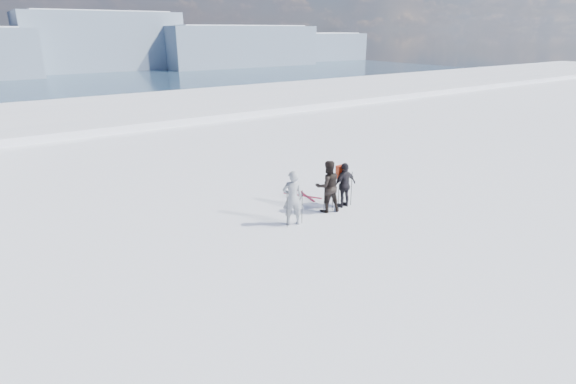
% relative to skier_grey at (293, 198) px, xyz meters
% --- Properties ---
extents(lake_basin, '(820.00, 820.00, 71.62)m').
position_rel_skier_grey_xyz_m(lake_basin, '(1.63, 26.57, -7.49)').
color(lake_basin, white).
rests_on(lake_basin, ground).
extents(far_mountain_range, '(770.00, 110.00, 53.00)m').
position_rel_skier_grey_xyz_m(far_mountain_range, '(31.23, 451.35, -8.18)').
color(far_mountain_range, slate).
rests_on(far_mountain_range, ground).
extents(skier_grey, '(0.85, 0.72, 1.98)m').
position_rel_skier_grey_xyz_m(skier_grey, '(0.00, 0.00, 0.00)').
color(skier_grey, gray).
rests_on(skier_grey, ground).
extents(skier_dark, '(1.15, 1.00, 1.99)m').
position_rel_skier_grey_xyz_m(skier_dark, '(1.79, 0.26, 0.01)').
color(skier_dark, black).
rests_on(skier_dark, ground).
extents(skier_pack, '(1.04, 0.44, 1.77)m').
position_rel_skier_grey_xyz_m(skier_pack, '(2.63, 0.25, -0.11)').
color(skier_pack, black).
rests_on(skier_pack, ground).
extents(backpack, '(0.38, 0.21, 0.50)m').
position_rel_skier_grey_xyz_m(backpack, '(2.63, 0.50, 1.03)').
color(backpack, red).
rests_on(backpack, skier_pack).
extents(ski_poles, '(3.28, 0.38, 1.37)m').
position_rel_skier_grey_xyz_m(ski_poles, '(1.45, 0.09, -0.36)').
color(ski_poles, black).
rests_on(ski_poles, ground).
extents(skis_loose, '(0.97, 1.69, 0.03)m').
position_rel_skier_grey_xyz_m(skis_loose, '(2.06, 2.11, -0.97)').
color(skis_loose, black).
rests_on(skis_loose, ground).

